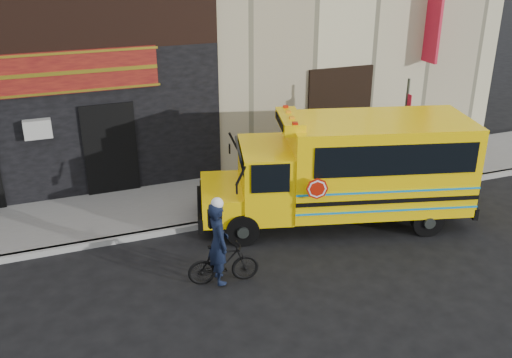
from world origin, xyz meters
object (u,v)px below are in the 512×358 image
object	(u,v)px
sign_pole	(404,130)
cyclist	(218,245)
bicycle	(224,263)
school_bus	(351,167)

from	to	relation	value
sign_pole	cyclist	distance (m)	7.09
sign_pole	bicycle	size ratio (longest dim) A/B	2.15
sign_pole	cyclist	bearing A→B (deg)	-156.01
school_bus	cyclist	xyz separation A→B (m)	(-4.00, -1.57, -0.58)
bicycle	sign_pole	bearing A→B (deg)	-56.61
school_bus	sign_pole	xyz separation A→B (m)	(2.43, 1.29, 0.30)
cyclist	bicycle	bearing A→B (deg)	-105.30
school_bus	cyclist	distance (m)	4.34
bicycle	school_bus	bearing A→B (deg)	-58.86
cyclist	school_bus	bearing A→B (deg)	-68.62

